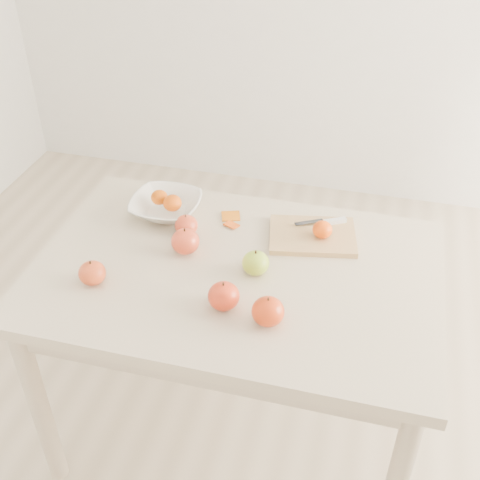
# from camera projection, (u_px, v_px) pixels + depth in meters

# --- Properties ---
(ground) EXTENTS (3.50, 3.50, 0.00)m
(ground) POSITION_uv_depth(u_px,v_px,m) (237.00, 425.00, 2.23)
(ground) COLOR #C6B293
(ground) RESTS_ON ground
(table) EXTENTS (1.20, 0.80, 0.75)m
(table) POSITION_uv_depth(u_px,v_px,m) (236.00, 294.00, 1.84)
(table) COLOR beige
(table) RESTS_ON ground
(cutting_board) EXTENTS (0.30, 0.24, 0.02)m
(cutting_board) POSITION_uv_depth(u_px,v_px,m) (312.00, 236.00, 1.90)
(cutting_board) COLOR tan
(cutting_board) RESTS_ON table
(board_tangerine) EXTENTS (0.06, 0.06, 0.05)m
(board_tangerine) POSITION_uv_depth(u_px,v_px,m) (322.00, 230.00, 1.86)
(board_tangerine) COLOR #D04707
(board_tangerine) RESTS_ON cutting_board
(fruit_bowl) EXTENTS (0.23, 0.23, 0.06)m
(fruit_bowl) POSITION_uv_depth(u_px,v_px,m) (166.00, 206.00, 2.00)
(fruit_bowl) COLOR white
(fruit_bowl) RESTS_ON table
(bowl_tangerine_near) EXTENTS (0.06, 0.06, 0.05)m
(bowl_tangerine_near) POSITION_uv_depth(u_px,v_px,m) (159.00, 197.00, 2.00)
(bowl_tangerine_near) COLOR #DE6107
(bowl_tangerine_near) RESTS_ON fruit_bowl
(bowl_tangerine_far) EXTENTS (0.06, 0.06, 0.05)m
(bowl_tangerine_far) POSITION_uv_depth(u_px,v_px,m) (172.00, 203.00, 1.96)
(bowl_tangerine_far) COLOR #D75407
(bowl_tangerine_far) RESTS_ON fruit_bowl
(orange_peel_a) EXTENTS (0.07, 0.06, 0.01)m
(orange_peel_a) POSITION_uv_depth(u_px,v_px,m) (231.00, 217.00, 1.99)
(orange_peel_a) COLOR #C4620D
(orange_peel_a) RESTS_ON table
(orange_peel_b) EXTENTS (0.06, 0.05, 0.01)m
(orange_peel_b) POSITION_uv_depth(u_px,v_px,m) (232.00, 225.00, 1.95)
(orange_peel_b) COLOR #CD4B0E
(orange_peel_b) RESTS_ON table
(paring_knife) EXTENTS (0.16, 0.08, 0.01)m
(paring_knife) POSITION_uv_depth(u_px,v_px,m) (331.00, 221.00, 1.93)
(paring_knife) COLOR white
(paring_knife) RESTS_ON cutting_board
(apple_green) EXTENTS (0.08, 0.08, 0.07)m
(apple_green) POSITION_uv_depth(u_px,v_px,m) (256.00, 263.00, 1.74)
(apple_green) COLOR #6F9716
(apple_green) RESTS_ON table
(apple_red_d) EXTENTS (0.08, 0.08, 0.07)m
(apple_red_d) POSITION_uv_depth(u_px,v_px,m) (92.00, 273.00, 1.71)
(apple_red_d) COLOR #A6161E
(apple_red_d) RESTS_ON table
(apple_red_a) EXTENTS (0.07, 0.07, 0.07)m
(apple_red_a) POSITION_uv_depth(u_px,v_px,m) (186.00, 225.00, 1.90)
(apple_red_a) COLOR maroon
(apple_red_a) RESTS_ON table
(apple_red_b) EXTENTS (0.09, 0.09, 0.08)m
(apple_red_b) POSITION_uv_depth(u_px,v_px,m) (185.00, 241.00, 1.82)
(apple_red_b) COLOR #A70F16
(apple_red_b) RESTS_ON table
(apple_red_c) EXTENTS (0.09, 0.09, 0.08)m
(apple_red_c) POSITION_uv_depth(u_px,v_px,m) (224.00, 296.00, 1.62)
(apple_red_c) COLOR #A70206
(apple_red_c) RESTS_ON table
(apple_red_e) EXTENTS (0.09, 0.09, 0.08)m
(apple_red_e) POSITION_uv_depth(u_px,v_px,m) (268.00, 311.00, 1.58)
(apple_red_e) COLOR #9E1805
(apple_red_e) RESTS_ON table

